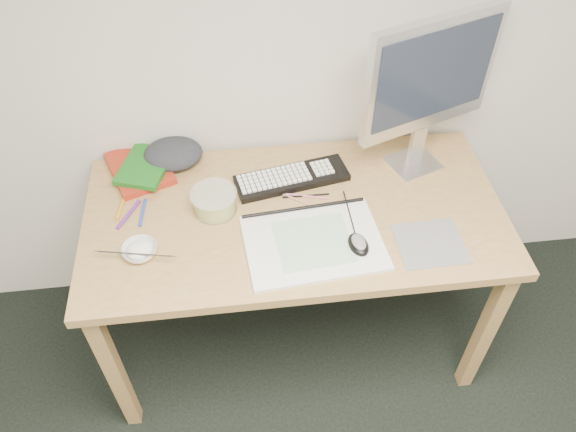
# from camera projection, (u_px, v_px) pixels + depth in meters

# --- Properties ---
(desk) EXTENTS (1.40, 0.70, 0.75)m
(desk) POSITION_uv_depth(u_px,v_px,m) (295.00, 228.00, 1.93)
(desk) COLOR tan
(desk) RESTS_ON ground
(mousepad) EXTENTS (0.22, 0.20, 0.00)m
(mousepad) POSITION_uv_depth(u_px,v_px,m) (430.00, 243.00, 1.77)
(mousepad) COLOR slate
(mousepad) RESTS_ON desk
(sketchpad) EXTENTS (0.45, 0.34, 0.01)m
(sketchpad) POSITION_uv_depth(u_px,v_px,m) (314.00, 243.00, 1.77)
(sketchpad) COLOR white
(sketchpad) RESTS_ON desk
(keyboard) EXTENTS (0.41, 0.20, 0.02)m
(keyboard) POSITION_uv_depth(u_px,v_px,m) (292.00, 178.00, 1.97)
(keyboard) COLOR black
(keyboard) RESTS_ON desk
(monitor) EXTENTS (0.47, 0.20, 0.57)m
(monitor) POSITION_uv_depth(u_px,v_px,m) (431.00, 79.00, 1.78)
(monitor) COLOR silver
(monitor) RESTS_ON desk
(mouse) EXTENTS (0.08, 0.11, 0.03)m
(mouse) POSITION_uv_depth(u_px,v_px,m) (359.00, 242.00, 1.74)
(mouse) COLOR black
(mouse) RESTS_ON sketchpad
(rice_bowl) EXTENTS (0.13, 0.13, 0.03)m
(rice_bowl) POSITION_uv_depth(u_px,v_px,m) (140.00, 251.00, 1.73)
(rice_bowl) COLOR silver
(rice_bowl) RESTS_ON desk
(chopsticks) EXTENTS (0.24, 0.07, 0.02)m
(chopsticks) POSITION_uv_depth(u_px,v_px,m) (135.00, 254.00, 1.70)
(chopsticks) COLOR silver
(chopsticks) RESTS_ON rice_bowl
(fruit_tub) EXTENTS (0.17, 0.17, 0.08)m
(fruit_tub) POSITION_uv_depth(u_px,v_px,m) (214.00, 202.00, 1.85)
(fruit_tub) COLOR #E3C750
(fruit_tub) RESTS_ON desk
(book_red) EXTENTS (0.27, 0.31, 0.03)m
(book_red) POSITION_uv_depth(u_px,v_px,m) (140.00, 168.00, 2.00)
(book_red) COLOR #9C2916
(book_red) RESTS_ON desk
(book_green) EXTENTS (0.22, 0.25, 0.02)m
(book_green) POSITION_uv_depth(u_px,v_px,m) (145.00, 166.00, 1.98)
(book_green) COLOR #186118
(book_green) RESTS_ON book_red
(cloth_lump) EXTENTS (0.20, 0.17, 0.07)m
(cloth_lump) POSITION_uv_depth(u_px,v_px,m) (173.00, 154.00, 2.02)
(cloth_lump) COLOR #2A2C32
(cloth_lump) RESTS_ON desk
(pencil_pink) EXTENTS (0.18, 0.05, 0.01)m
(pencil_pink) POSITION_uv_depth(u_px,v_px,m) (303.00, 196.00, 1.92)
(pencil_pink) COLOR #DC6E8B
(pencil_pink) RESTS_ON desk
(pencil_tan) EXTENTS (0.16, 0.12, 0.01)m
(pencil_tan) POSITION_uv_depth(u_px,v_px,m) (304.00, 202.00, 1.90)
(pencil_tan) COLOR tan
(pencil_tan) RESTS_ON desk
(pencil_black) EXTENTS (0.16, 0.01, 0.01)m
(pencil_black) POSITION_uv_depth(u_px,v_px,m) (306.00, 196.00, 1.92)
(pencil_black) COLOR black
(pencil_black) RESTS_ON desk
(marker_blue) EXTENTS (0.02, 0.12, 0.01)m
(marker_blue) POSITION_uv_depth(u_px,v_px,m) (143.00, 212.00, 1.86)
(marker_blue) COLOR #2146B4
(marker_blue) RESTS_ON desk
(marker_orange) EXTENTS (0.03, 0.12, 0.01)m
(marker_orange) POSITION_uv_depth(u_px,v_px,m) (121.00, 206.00, 1.88)
(marker_orange) COLOR orange
(marker_orange) RESTS_ON desk
(marker_purple) EXTENTS (0.07, 0.13, 0.01)m
(marker_purple) POSITION_uv_depth(u_px,v_px,m) (129.00, 214.00, 1.85)
(marker_purple) COLOR #632588
(marker_purple) RESTS_ON desk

